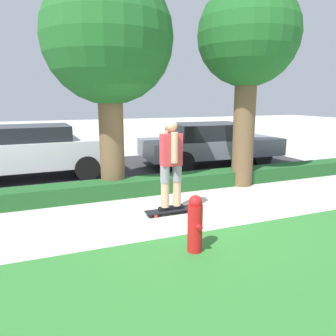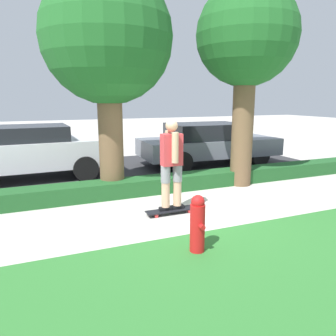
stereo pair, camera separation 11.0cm
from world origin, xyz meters
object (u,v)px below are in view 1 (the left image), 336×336
(tree_near, at_px, (108,41))
(parked_car_middle, at_px, (210,143))
(skater_person, at_px, (171,163))
(fire_hydrant, at_px, (195,224))
(tree_mid, at_px, (248,40))
(parked_car_front, at_px, (32,150))
(skateboard, at_px, (171,210))

(tree_near, relative_size, parked_car_middle, 1.05)
(skater_person, xyz_separation_m, tree_near, (-0.74, 1.81, 2.40))
(parked_car_middle, bearing_deg, tree_near, -147.71)
(parked_car_middle, relative_size, fire_hydrant, 5.40)
(tree_mid, distance_m, parked_car_front, 6.41)
(skater_person, distance_m, fire_hydrant, 1.75)
(parked_car_middle, bearing_deg, tree_mid, -98.98)
(tree_mid, bearing_deg, fire_hydrant, -133.45)
(parked_car_front, distance_m, fire_hydrant, 6.20)
(parked_car_middle, bearing_deg, parked_car_front, -179.30)
(parked_car_front, relative_size, fire_hydrant, 5.09)
(tree_mid, relative_size, parked_car_middle, 1.05)
(fire_hydrant, bearing_deg, skateboard, 79.99)
(skater_person, height_order, parked_car_front, skater_person)
(skater_person, relative_size, parked_car_front, 0.40)
(skateboard, distance_m, tree_near, 3.88)
(skater_person, bearing_deg, fire_hydrant, -100.01)
(skateboard, relative_size, parked_car_middle, 0.22)
(tree_near, height_order, fire_hydrant, tree_near)
(fire_hydrant, bearing_deg, tree_near, 97.47)
(skater_person, height_order, parked_car_middle, skater_person)
(skateboard, xyz_separation_m, tree_mid, (2.55, 1.37, 3.52))
(tree_mid, relative_size, fire_hydrant, 5.69)
(tree_near, relative_size, parked_car_front, 1.12)
(parked_car_front, bearing_deg, fire_hydrant, -70.92)
(skateboard, distance_m, parked_car_middle, 5.11)
(tree_mid, relative_size, parked_car_front, 1.12)
(fire_hydrant, bearing_deg, parked_car_middle, 59.34)
(fire_hydrant, bearing_deg, skater_person, 79.99)
(tree_near, distance_m, tree_mid, 3.32)
(parked_car_middle, bearing_deg, skater_person, -125.25)
(tree_near, xyz_separation_m, parked_car_front, (-1.76, 2.35, -2.63))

